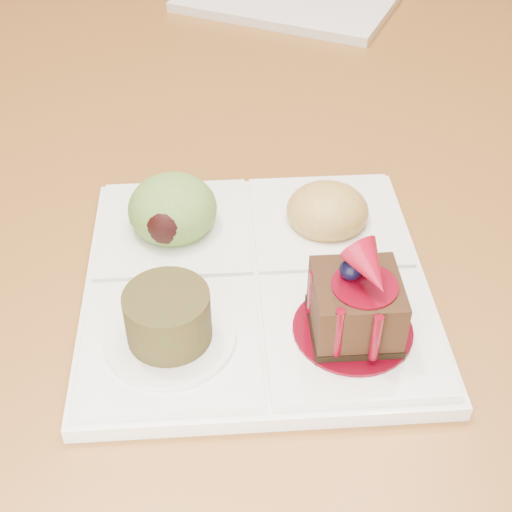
# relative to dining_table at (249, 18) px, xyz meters

# --- Properties ---
(ground) EXTENTS (6.00, 6.00, 0.00)m
(ground) POSITION_rel_dining_table_xyz_m (0.00, 0.00, -0.68)
(ground) COLOR #593319
(dining_table) EXTENTS (1.00, 1.80, 0.75)m
(dining_table) POSITION_rel_dining_table_xyz_m (0.00, 0.00, 0.00)
(dining_table) COLOR brown
(dining_table) RESTS_ON ground
(sampler_plate) EXTENTS (0.30, 0.30, 0.10)m
(sampler_plate) POSITION_rel_dining_table_xyz_m (0.11, -0.65, 0.09)
(sampler_plate) COLOR white
(sampler_plate) RESTS_ON dining_table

